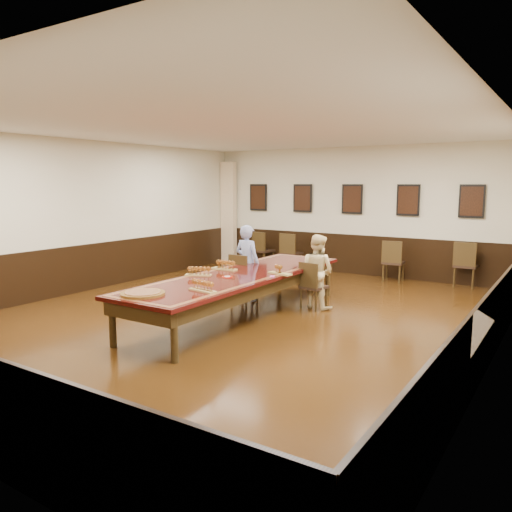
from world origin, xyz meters
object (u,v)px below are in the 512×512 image
Objects in this scene: conference_table at (240,282)px; spare_chair_d at (466,264)px; person_man at (247,263)px; chair_woman at (314,285)px; carved_platter at (143,294)px; chair_man at (244,278)px; spare_chair_b at (291,252)px; person_woman at (317,271)px; spare_chair_c at (393,261)px; spare_chair_a at (264,249)px.

spare_chair_d is at bearing 59.92° from conference_table.
chair_woman is at bearing -171.89° from person_man.
chair_woman is 3.45m from carved_platter.
chair_man is 3.63m from spare_chair_b.
person_woman is 0.27× the size of conference_table.
person_woman is at bearing 77.11° from spare_chair_c.
chair_woman is 0.64× the size of person_woman.
spare_chair_c is 3.24m from person_woman.
spare_chair_b is at bearing -71.84° from person_man.
spare_chair_c is 1.57m from spare_chair_d.
spare_chair_b is at bearing 6.16° from spare_chair_d.
chair_woman is at bearing 77.06° from spare_chair_c.
chair_man is at bearing 21.04° from person_woman.
spare_chair_a is 0.96× the size of spare_chair_d.
spare_chair_c is 4.66m from conference_table.
chair_man reaches higher than conference_table.
person_woman is (3.24, -3.33, 0.19)m from spare_chair_a.
person_man is 0.30× the size of conference_table.
chair_man is at bearing 17.52° from chair_woman.
person_man is 3.19m from carved_platter.
person_man is (1.83, -3.53, 0.26)m from spare_chair_a.
spare_chair_b is 0.20× the size of conference_table.
chair_man is at bearing 90.00° from person_man.
person_woman is 1.79× the size of carved_platter.
spare_chair_a is at bearing 117.60° from conference_table.
spare_chair_b is at bearing -72.33° from chair_man.
chair_woman is 0.89× the size of spare_chair_a.
person_woman is at bearing -164.38° from chair_man.
spare_chair_c is 0.96× the size of spare_chair_d.
chair_woman is 4.70m from spare_chair_a.
person_man is 1.43m from person_woman.
chair_woman is 1.45m from conference_table.
person_woman is (-1.95, -3.53, 0.18)m from spare_chair_d.
spare_chair_d is at bearing -127.82° from chair_man.
chair_man reaches higher than chair_woman.
chair_man is at bearing 125.61° from spare_chair_a.
chair_man is 1.47m from person_woman.
person_woman reaches higher than spare_chair_d.
chair_woman is 1.43m from person_man.
person_man reaches higher than conference_table.
spare_chair_c is 0.20× the size of conference_table.
person_man reaches higher than chair_woman.
spare_chair_c is 6.75m from carved_platter.
carved_platter is (1.27, -6.58, 0.27)m from spare_chair_b.
chair_woman is at bearing 142.28° from spare_chair_a.
spare_chair_b reaches higher than spare_chair_a.
person_man is (-3.36, -3.74, 0.24)m from spare_chair_d.
spare_chair_d is (4.26, 0.33, 0.01)m from spare_chair_b.
spare_chair_d is 5.04m from person_man.
spare_chair_c reaches higher than chair_woman.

